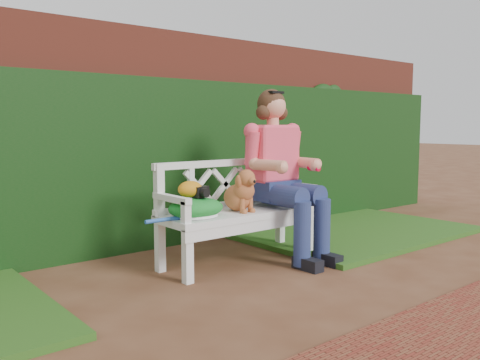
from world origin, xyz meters
TOP-DOWN VIEW (x-y plane):
  - ground at (0.00, 0.00)m, footprint 60.00×60.00m
  - brick_wall at (0.00, 1.90)m, footprint 10.00×0.30m
  - ivy_hedge at (0.00, 1.68)m, footprint 10.00×0.18m
  - grass_right at (2.40, 0.90)m, footprint 2.60×2.00m
  - garden_bench at (0.60, 0.67)m, footprint 1.64×0.79m
  - seated_woman at (1.02, 0.65)m, footprint 1.00×1.12m
  - dog at (0.56, 0.62)m, footprint 0.30×0.37m
  - tennis_racket at (0.07, 0.61)m, footprint 0.70×0.32m
  - green_bag at (0.09, 0.62)m, footprint 0.59×0.53m
  - camera_item at (0.12, 0.62)m, footprint 0.15×0.12m
  - baseball_glove at (0.06, 0.65)m, footprint 0.25×0.20m

SIDE VIEW (x-z plane):
  - ground at x=0.00m, z-range 0.00..0.00m
  - grass_right at x=2.40m, z-range 0.00..0.05m
  - garden_bench at x=0.60m, z-range 0.00..0.48m
  - tennis_racket at x=0.07m, z-range 0.48..0.51m
  - green_bag at x=0.09m, z-range 0.48..0.64m
  - dog at x=0.56m, z-range 0.48..0.86m
  - camera_item at x=0.12m, z-range 0.64..0.73m
  - baseball_glove at x=0.06m, z-range 0.64..0.78m
  - seated_woman at x=1.02m, z-range 0.00..1.63m
  - ivy_hedge at x=0.00m, z-range 0.00..1.70m
  - brick_wall at x=0.00m, z-range 0.00..2.20m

